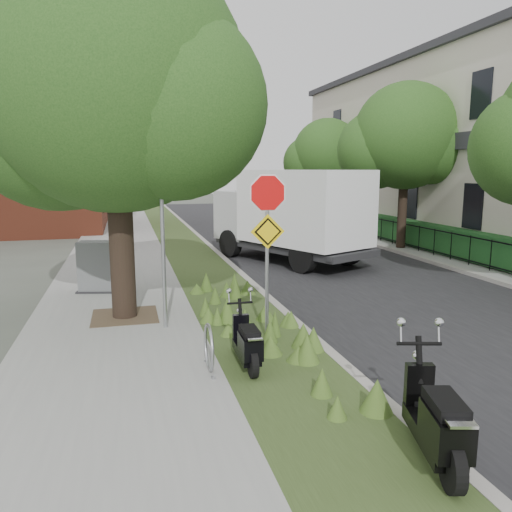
{
  "coord_description": "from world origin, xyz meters",
  "views": [
    {
      "loc": [
        -3.89,
        -8.1,
        3.29
      ],
      "look_at": [
        -1.0,
        2.94,
        1.3
      ],
      "focal_mm": 35.0,
      "sensor_mm": 36.0,
      "label": 1
    }
  ],
  "objects_px": {
    "utility_cabinet": "(97,267)",
    "sign_assembly": "(267,223)",
    "scooter_near": "(438,430)",
    "scooter_far": "(248,348)",
    "box_truck": "(292,211)"
  },
  "relations": [
    {
      "from": "scooter_near",
      "to": "utility_cabinet",
      "type": "relative_size",
      "value": 1.34
    },
    {
      "from": "scooter_near",
      "to": "scooter_far",
      "type": "xyz_separation_m",
      "value": [
        -1.33,
        3.12,
        -0.07
      ]
    },
    {
      "from": "sign_assembly",
      "to": "scooter_near",
      "type": "distance_m",
      "value": 4.79
    },
    {
      "from": "scooter_far",
      "to": "box_truck",
      "type": "bearing_deg",
      "value": 67.36
    },
    {
      "from": "scooter_near",
      "to": "scooter_far",
      "type": "bearing_deg",
      "value": 113.16
    },
    {
      "from": "sign_assembly",
      "to": "utility_cabinet",
      "type": "bearing_deg",
      "value": 124.49
    },
    {
      "from": "sign_assembly",
      "to": "scooter_far",
      "type": "distance_m",
      "value": 2.36
    },
    {
      "from": "sign_assembly",
      "to": "utility_cabinet",
      "type": "distance_m",
      "value": 6.0
    },
    {
      "from": "sign_assembly",
      "to": "scooter_far",
      "type": "height_order",
      "value": "sign_assembly"
    },
    {
      "from": "utility_cabinet",
      "to": "scooter_near",
      "type": "bearing_deg",
      "value": -66.82
    },
    {
      "from": "box_truck",
      "to": "utility_cabinet",
      "type": "distance_m",
      "value": 7.35
    },
    {
      "from": "box_truck",
      "to": "utility_cabinet",
      "type": "bearing_deg",
      "value": -153.17
    },
    {
      "from": "utility_cabinet",
      "to": "sign_assembly",
      "type": "bearing_deg",
      "value": -55.51
    },
    {
      "from": "scooter_near",
      "to": "utility_cabinet",
      "type": "distance_m",
      "value": 9.98
    },
    {
      "from": "sign_assembly",
      "to": "scooter_far",
      "type": "xyz_separation_m",
      "value": [
        -0.69,
        -1.28,
        -1.86
      ]
    }
  ]
}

